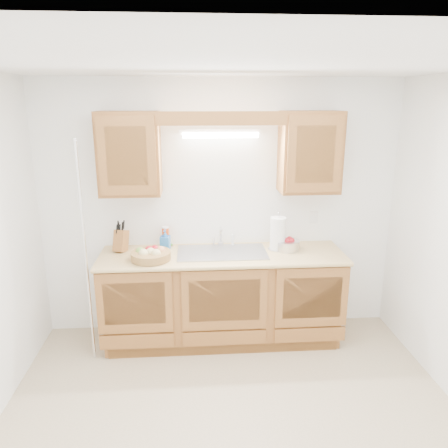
{
  "coord_description": "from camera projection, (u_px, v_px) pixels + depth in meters",
  "views": [
    {
      "loc": [
        -0.27,
        -2.68,
        2.29
      ],
      "look_at": [
        -0.01,
        0.85,
        1.28
      ],
      "focal_mm": 35.0,
      "sensor_mm": 36.0,
      "label": 1
    }
  ],
  "objects": [
    {
      "name": "wire_shelf_pole",
      "position": [
        86.0,
        256.0,
        3.76
      ],
      "size": [
        0.03,
        0.03,
        2.0
      ],
      "primitive_type": "cylinder",
      "color": "silver",
      "rests_on": "ground"
    },
    {
      "name": "fruit_basket",
      "position": [
        151.0,
        254.0,
        3.94
      ],
      "size": [
        0.43,
        0.43,
        0.11
      ],
      "rotation": [
        0.0,
        0.0,
        -0.22
      ],
      "color": "#A67C43",
      "rests_on": "countertop"
    },
    {
      "name": "apple_bowl",
      "position": [
        287.0,
        244.0,
        4.2
      ],
      "size": [
        0.25,
        0.25,
        0.13
      ],
      "rotation": [
        0.0,
        0.0,
        -0.03
      ],
      "color": "silver",
      "rests_on": "countertop"
    },
    {
      "name": "soap_bottle",
      "position": [
        165.0,
        240.0,
        4.2
      ],
      "size": [
        0.1,
        0.11,
        0.2
      ],
      "primitive_type": "imported",
      "rotation": [
        0.0,
        0.0,
        -0.2
      ],
      "color": "blue",
      "rests_on": "countertop"
    },
    {
      "name": "countertop",
      "position": [
        222.0,
        255.0,
        4.12
      ],
      "size": [
        2.3,
        0.63,
        0.04
      ],
      "primitive_type": "cube",
      "color": "#E4BB77",
      "rests_on": "base_cabinets"
    },
    {
      "name": "knife_block",
      "position": [
        121.0,
        240.0,
        4.15
      ],
      "size": [
        0.16,
        0.2,
        0.3
      ],
      "rotation": [
        0.0,
        0.0,
        -0.36
      ],
      "color": "#A3662F",
      "rests_on": "countertop"
    },
    {
      "name": "upper_cabinet_right",
      "position": [
        310.0,
        152.0,
        4.06
      ],
      "size": [
        0.55,
        0.33,
        0.75
      ],
      "primitive_type": "cube",
      "color": "#A3662F",
      "rests_on": "room"
    },
    {
      "name": "base_cabinets",
      "position": [
        222.0,
        297.0,
        4.25
      ],
      "size": [
        2.2,
        0.6,
        0.86
      ],
      "primitive_type": "cube",
      "color": "#A3662F",
      "rests_on": "ground"
    },
    {
      "name": "outlet_plate",
      "position": [
        314.0,
        218.0,
        4.4
      ],
      "size": [
        0.08,
        0.01,
        0.12
      ],
      "primitive_type": "cube",
      "color": "white",
      "rests_on": "room"
    },
    {
      "name": "room",
      "position": [
        235.0,
        264.0,
        2.88
      ],
      "size": [
        3.52,
        3.5,
        2.5
      ],
      "color": "#C7AF90",
      "rests_on": "ground"
    },
    {
      "name": "fluorescent_fixture",
      "position": [
        220.0,
        133.0,
        4.03
      ],
      "size": [
        0.76,
        0.08,
        0.08
      ],
      "color": "white",
      "rests_on": "room"
    },
    {
      "name": "sponge",
      "position": [
        166.0,
        245.0,
        4.32
      ],
      "size": [
        0.13,
        0.11,
        0.02
      ],
      "rotation": [
        0.0,
        0.0,
        0.43
      ],
      "color": "#CC333F",
      "rests_on": "countertop"
    },
    {
      "name": "sink",
      "position": [
        222.0,
        260.0,
        4.15
      ],
      "size": [
        0.84,
        0.46,
        0.36
      ],
      "color": "#9E9EA3",
      "rests_on": "countertop"
    },
    {
      "name": "upper_cabinet_left",
      "position": [
        130.0,
        154.0,
        3.94
      ],
      "size": [
        0.55,
        0.33,
        0.75
      ],
      "primitive_type": "cube",
      "color": "#A3662F",
      "rests_on": "room"
    },
    {
      "name": "valance",
      "position": [
        222.0,
        118.0,
        3.78
      ],
      "size": [
        2.2,
        0.05,
        0.12
      ],
      "primitive_type": "cube",
      "color": "#A3662F",
      "rests_on": "room"
    },
    {
      "name": "orange_canister",
      "position": [
        166.0,
        237.0,
        4.27
      ],
      "size": [
        0.08,
        0.08,
        0.21
      ],
      "rotation": [
        0.0,
        0.0,
        -0.24
      ],
      "color": "#DC3D0C",
      "rests_on": "countertop"
    },
    {
      "name": "paper_towel",
      "position": [
        278.0,
        234.0,
        4.18
      ],
      "size": [
        0.18,
        0.18,
        0.38
      ],
      "rotation": [
        0.0,
        0.0,
        0.13
      ],
      "color": "silver",
      "rests_on": "countertop"
    }
  ]
}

